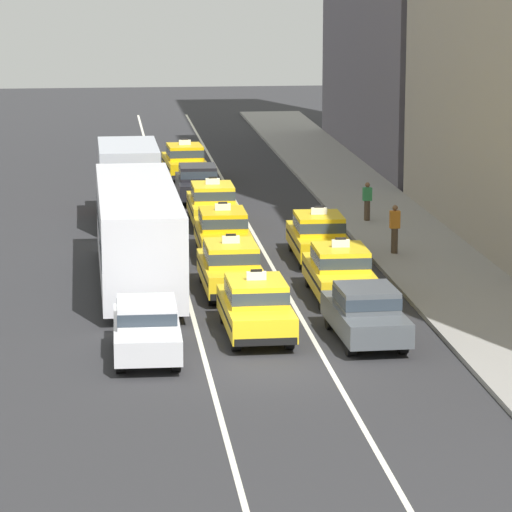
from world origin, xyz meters
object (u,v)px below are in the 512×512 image
bus_left_second (138,230)px  taxi_center_sixth (185,161)px  pedestrian_near_crosswalk (367,201)px  pedestrian_mid_block (395,229)px  taxi_center_fourth (213,203)px  sedan_center_fifth (198,182)px  taxi_center_second (231,267)px  taxi_right_third (318,236)px  taxi_center_nearest (256,306)px  sedan_left_nearest (147,327)px  sedan_right_nearest (366,312)px  box_truck_left_third (128,179)px  taxi_center_third (223,231)px  taxi_right_second (340,271)px

bus_left_second → taxi_center_sixth: bus_left_second is taller
pedestrian_near_crosswalk → pedestrian_mid_block: pedestrian_mid_block is taller
taxi_center_fourth → sedan_center_fifth: (-0.19, 5.70, -0.03)m
taxi_center_second → taxi_center_sixth: (0.00, 23.77, 0.00)m
sedan_center_fifth → taxi_right_third: size_ratio=0.94×
pedestrian_near_crosswalk → taxi_center_sixth: bearing=117.7°
taxi_center_nearest → sedan_center_fifth: taxi_center_nearest is taller
sedan_left_nearest → taxi_right_third: (6.49, 11.91, 0.03)m
taxi_center_sixth → pedestrian_mid_block: (6.33, -18.85, 0.16)m
sedan_right_nearest → taxi_right_third: size_ratio=0.95×
taxi_center_sixth → pedestrian_near_crosswalk: taxi_center_sixth is taller
taxi_center_second → pedestrian_mid_block: taxi_center_second is taller
box_truck_left_third → pedestrian_mid_block: box_truck_left_third is taller
bus_left_second → pedestrian_near_crosswalk: bus_left_second is taller
taxi_center_third → taxi_center_sixth: same height
sedan_center_fifth → sedan_right_nearest: size_ratio=0.99×
bus_left_second → sedan_center_fifth: bus_left_second is taller
taxi_right_second → sedan_center_fifth: bearing=99.7°
sedan_left_nearest → taxi_center_third: taxi_center_third is taller
taxi_right_third → taxi_center_second: bearing=-126.8°
box_truck_left_third → sedan_center_fifth: box_truck_left_third is taller
taxi_center_third → sedan_right_nearest: (2.96, -12.10, -0.03)m
taxi_center_nearest → taxi_center_third: size_ratio=1.00×
bus_left_second → taxi_right_third: (6.45, 3.23, -0.94)m
taxi_center_second → taxi_center_sixth: bearing=90.0°
bus_left_second → pedestrian_mid_block: 9.86m
box_truck_left_third → taxi_center_nearest: size_ratio=1.52×
box_truck_left_third → bus_left_second: bearing=-89.7°
taxi_center_fourth → pedestrian_near_crosswalk: size_ratio=2.97×
taxi_center_sixth → pedestrian_near_crosswalk: bearing=-62.3°
box_truck_left_third → taxi_right_second: bearing=-65.2°
box_truck_left_third → taxi_right_third: box_truck_left_third is taller
taxi_center_sixth → taxi_right_second: bearing=-82.3°
sedan_right_nearest → taxi_right_third: (0.33, 10.92, 0.03)m
sedan_right_nearest → pedestrian_mid_block: pedestrian_mid_block is taller
sedan_right_nearest → bus_left_second: bearing=128.5°
taxi_center_fourth → sedan_left_nearest: bearing=-99.9°
sedan_left_nearest → taxi_right_second: bearing=44.4°
taxi_center_sixth → pedestrian_mid_block: bearing=-71.5°
sedan_left_nearest → taxi_center_sixth: bearing=84.6°
taxi_right_second → pedestrian_mid_block: taxi_right_second is taller
bus_left_second → taxi_right_third: 7.28m
taxi_center_nearest → sedan_right_nearest: taxi_center_nearest is taller
bus_left_second → pedestrian_near_crosswalk: bearing=46.2°
sedan_left_nearest → box_truck_left_third: (-0.02, 19.82, 0.93)m
box_truck_left_third → pedestrian_mid_block: size_ratio=4.00×
taxi_right_third → pedestrian_mid_block: (2.77, 0.16, 0.16)m
taxi_center_sixth → sedan_left_nearest: bearing=-95.4°
box_truck_left_third → pedestrian_near_crosswalk: box_truck_left_third is taller
taxi_right_third → pedestrian_mid_block: size_ratio=2.63×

